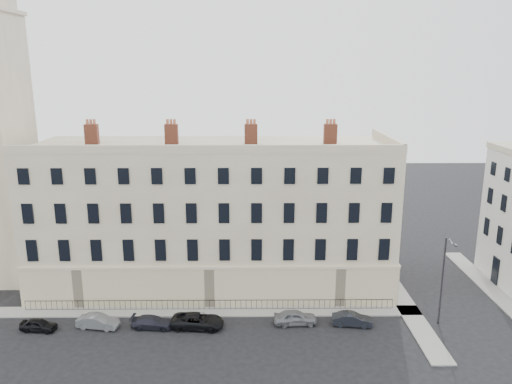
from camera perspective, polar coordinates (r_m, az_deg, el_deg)
The scene contains 13 objects.
ground at distance 44.30m, azimuth 2.17°, elevation -16.53°, with size 160.00×160.00×0.00m, color black.
terrace at distance 52.40m, azimuth -4.90°, elevation -2.65°, with size 36.22×12.22×17.00m.
pavement_terrace at distance 49.25m, azimuth -10.14°, elevation -13.32°, with size 48.00×2.00×0.12m, color gray.
pavement_east_return at distance 53.41m, azimuth 16.11°, elevation -11.40°, with size 2.00×24.00×0.12m, color gray.
pavement_adjacent at distance 58.65m, azimuth 25.10°, elevation -9.87°, with size 2.00×20.00×0.12m, color gray.
railings at distance 48.89m, azimuth -5.35°, elevation -12.71°, with size 35.00×0.04×0.96m.
car_a at distance 49.22m, azimuth -23.60°, elevation -13.75°, with size 1.28×3.18×1.08m, color black.
car_b at distance 47.83m, azimuth -17.62°, elevation -13.93°, with size 1.30×3.72×1.22m, color slate.
car_c at distance 46.67m, azimuth -11.76°, elevation -14.36°, with size 1.53×3.77×1.09m, color #20202B.
car_d at distance 46.04m, azimuth -6.69°, elevation -14.42°, with size 2.15×4.66×1.30m, color black.
car_e at distance 46.42m, azimuth 4.52°, elevation -14.09°, with size 1.56×3.89×1.32m, color slate.
car_f at distance 46.90m, azimuth 10.93°, elevation -14.11°, with size 1.26×3.60×1.19m, color black.
streetlamp at distance 47.55m, azimuth 20.61°, elevation -9.13°, with size 0.48×1.76×8.19m.
Camera 1 is at (-1.95, -38.06, 22.58)m, focal length 35.00 mm.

